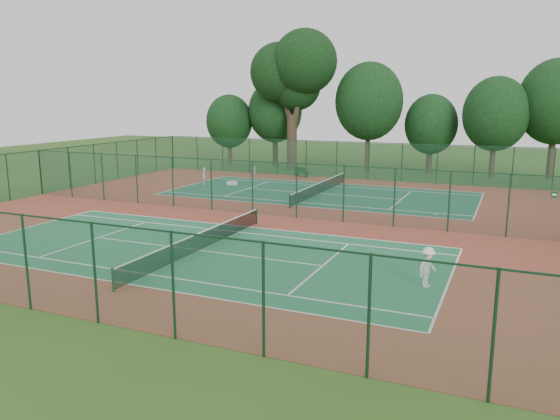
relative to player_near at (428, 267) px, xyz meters
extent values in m
plane|color=#2E531A|center=(-11.13, 9.99, -0.84)|extent=(120.00, 120.00, 0.00)
cube|color=brown|center=(-11.13, 9.99, -0.83)|extent=(40.00, 36.00, 0.01)
cube|color=#226C43|center=(-11.13, 0.99, -0.82)|extent=(23.77, 10.97, 0.01)
cube|color=#1B583C|center=(-11.13, 18.99, -0.82)|extent=(23.77, 10.97, 0.01)
cube|color=#1B5135|center=(-11.13, 27.99, 0.91)|extent=(40.00, 0.02, 3.50)
cube|color=#153923|center=(-11.13, 27.99, 2.62)|extent=(40.00, 0.05, 0.05)
cube|color=#1A4E2E|center=(-11.13, -8.01, 0.91)|extent=(40.00, 0.02, 3.50)
cube|color=#12331F|center=(-11.13, -8.01, 2.62)|extent=(40.00, 0.05, 0.05)
cube|color=#18482F|center=(-31.13, 9.99, 0.91)|extent=(0.02, 36.00, 3.50)
cube|color=#13351B|center=(-31.13, 9.99, 2.62)|extent=(0.05, 36.00, 0.05)
cube|color=#184931|center=(-11.13, 9.99, 0.91)|extent=(40.00, 0.02, 3.50)
cube|color=#163E22|center=(-11.13, 9.99, 2.62)|extent=(40.00, 0.05, 0.05)
cylinder|color=#163C23|center=(-11.13, -5.41, -0.35)|extent=(0.10, 0.10, 0.97)
cylinder|color=#163C23|center=(-11.13, 7.39, -0.35)|extent=(0.10, 0.10, 0.97)
cube|color=black|center=(-11.13, 0.99, -0.35)|extent=(0.02, 12.80, 0.85)
cube|color=white|center=(-11.13, 0.99, 0.08)|extent=(0.04, 12.80, 0.06)
cylinder|color=#12321C|center=(-11.13, 12.59, -0.35)|extent=(0.10, 0.10, 0.97)
cylinder|color=#12321C|center=(-11.13, 25.39, -0.35)|extent=(0.10, 0.10, 0.97)
cube|color=black|center=(-11.13, 18.99, -0.35)|extent=(0.02, 12.80, 0.85)
cube|color=white|center=(-11.13, 18.99, 0.08)|extent=(0.04, 12.80, 0.06)
imported|color=white|center=(0.00, 0.00, 0.00)|extent=(0.98, 1.21, 1.64)
imported|color=silver|center=(-22.05, 19.38, -0.07)|extent=(0.51, 0.63, 1.50)
cylinder|color=gray|center=(-20.92, 27.10, -0.42)|extent=(0.55, 0.55, 0.82)
cube|color=black|center=(-16.51, 27.43, -0.60)|extent=(0.21, 0.41, 0.46)
cube|color=black|center=(-15.35, 27.04, -0.60)|extent=(0.21, 0.41, 0.46)
cube|color=black|center=(-15.93, 27.23, -0.35)|extent=(1.59, 0.90, 0.05)
cube|color=black|center=(-16.00, 27.04, -0.11)|extent=(1.47, 0.54, 0.46)
cube|color=silver|center=(-19.67, 20.16, -0.66)|extent=(0.97, 0.62, 0.34)
sphere|color=gold|center=(-4.66, 9.38, -0.79)|extent=(0.07, 0.07, 0.07)
sphere|color=#CCD631|center=(-6.43, 9.24, -0.79)|extent=(0.07, 0.07, 0.07)
sphere|color=gold|center=(-15.89, 9.50, -0.79)|extent=(0.08, 0.08, 0.08)
cylinder|color=#39291F|center=(-18.93, 32.10, 2.05)|extent=(1.06, 1.06, 5.78)
cylinder|color=#39291F|center=(-19.79, 32.39, 6.39)|extent=(1.96, 0.58, 5.75)
cylinder|color=#39291F|center=(-18.06, 31.91, 6.68)|extent=(1.83, 0.54, 6.24)
sphere|color=black|center=(-20.47, 32.39, 9.28)|extent=(6.17, 6.17, 6.17)
sphere|color=black|center=(-17.48, 31.91, 10.24)|extent=(6.55, 6.55, 6.55)
sphere|color=black|center=(-18.73, 32.87, 7.83)|extent=(5.01, 5.01, 5.01)
camera|label=1|loc=(2.86, -21.37, 6.57)|focal=35.00mm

